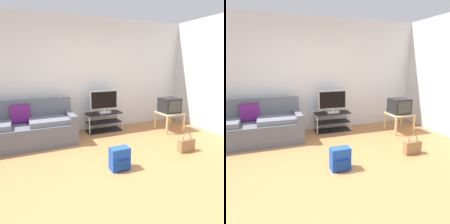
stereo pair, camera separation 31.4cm
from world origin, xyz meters
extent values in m
cube|color=#B27542|center=(0.00, 0.00, -0.01)|extent=(9.00, 9.80, 0.02)
cube|color=silver|center=(0.00, 2.45, 1.35)|extent=(9.00, 0.10, 2.70)
cube|color=silver|center=(3.05, 0.84, 1.35)|extent=(0.10, 3.60, 2.70)
cube|color=#565B66|center=(-1.23, 1.84, 0.22)|extent=(2.12, 0.83, 0.44)
cube|color=#565B66|center=(-1.23, 2.16, 0.66)|extent=(2.12, 0.20, 0.45)
cube|color=#565B66|center=(-0.24, 1.84, 0.52)|extent=(0.14, 0.83, 0.17)
cube|color=slate|center=(-0.64, 1.78, 0.49)|extent=(0.85, 0.58, 0.10)
cube|color=#661E70|center=(-1.21, 2.04, 0.64)|extent=(0.36, 0.13, 0.36)
cube|color=black|center=(0.64, 2.10, 0.45)|extent=(0.87, 0.37, 0.02)
cube|color=black|center=(0.64, 2.10, 0.23)|extent=(0.84, 0.36, 0.02)
cube|color=black|center=(0.64, 2.10, 0.01)|extent=(0.87, 0.37, 0.02)
cylinder|color=#B7B7BC|center=(0.22, 1.93, 0.23)|extent=(0.03, 0.03, 0.46)
cylinder|color=#B7B7BC|center=(1.06, 1.93, 0.23)|extent=(0.03, 0.03, 0.46)
cylinder|color=#B7B7BC|center=(0.22, 2.27, 0.23)|extent=(0.03, 0.03, 0.46)
cylinder|color=#B7B7BC|center=(1.06, 2.27, 0.23)|extent=(0.03, 0.03, 0.46)
cube|color=#B2B2B7|center=(0.64, 2.08, 0.49)|extent=(0.28, 0.22, 0.05)
cube|color=#B2B2B7|center=(0.64, 2.08, 0.53)|extent=(0.05, 0.04, 0.04)
cube|color=#B2B2B7|center=(0.64, 2.08, 0.78)|extent=(0.70, 0.04, 0.46)
cube|color=black|center=(0.64, 2.06, 0.78)|extent=(0.64, 0.01, 0.40)
cube|color=tan|center=(2.15, 1.51, 0.44)|extent=(0.55, 0.55, 0.03)
cube|color=tan|center=(1.90, 1.26, 0.21)|extent=(0.04, 0.04, 0.43)
cube|color=tan|center=(2.40, 1.26, 0.21)|extent=(0.04, 0.04, 0.43)
cube|color=tan|center=(1.90, 1.75, 0.21)|extent=(0.04, 0.04, 0.43)
cube|color=tan|center=(2.40, 1.75, 0.21)|extent=(0.04, 0.04, 0.43)
cube|color=#232326|center=(2.15, 1.53, 0.64)|extent=(0.44, 0.40, 0.36)
cube|color=#333833|center=(2.15, 1.33, 0.64)|extent=(0.36, 0.01, 0.28)
cube|color=blue|center=(0.17, 0.22, 0.18)|extent=(0.31, 0.19, 0.36)
cube|color=navy|center=(0.17, 0.11, 0.12)|extent=(0.23, 0.04, 0.16)
cylinder|color=navy|center=(0.09, 0.33, 0.20)|extent=(0.04, 0.04, 0.29)
cylinder|color=navy|center=(0.26, 0.33, 0.20)|extent=(0.04, 0.04, 0.29)
cube|color=olive|center=(1.62, 0.32, 0.12)|extent=(0.33, 0.12, 0.24)
torus|color=olive|center=(1.62, 0.32, 0.27)|extent=(0.20, 0.02, 0.20)
camera|label=1|loc=(-1.13, -2.49, 1.64)|focal=33.27mm
camera|label=2|loc=(-0.84, -2.60, 1.64)|focal=33.27mm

